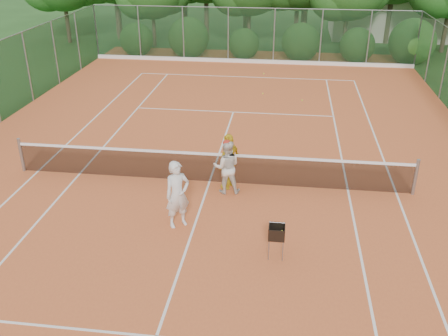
% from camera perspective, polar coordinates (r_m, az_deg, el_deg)
% --- Properties ---
extents(ground, '(120.00, 120.00, 0.00)m').
position_cam_1_polar(ground, '(15.11, -1.67, -1.67)').
color(ground, '#1F4719').
rests_on(ground, ground).
extents(clay_court, '(18.00, 36.00, 0.02)m').
position_cam_1_polar(clay_court, '(15.10, -1.67, -1.63)').
color(clay_court, '#D16230').
rests_on(clay_court, ground).
extents(club_building, '(8.00, 5.00, 3.00)m').
position_cam_1_polar(club_building, '(38.24, 18.43, 16.32)').
color(club_building, beige).
rests_on(club_building, ground).
extents(tennis_net, '(11.97, 0.10, 1.10)m').
position_cam_1_polar(tennis_net, '(14.87, -1.70, 0.15)').
color(tennis_net, gray).
rests_on(tennis_net, clay_court).
extents(player_white, '(0.78, 0.73, 1.79)m').
position_cam_1_polar(player_white, '(12.59, -5.33, -3.04)').
color(player_white, silver).
rests_on(player_white, clay_court).
extents(player_center_grp, '(0.85, 0.70, 1.63)m').
position_cam_1_polar(player_center_grp, '(14.18, 0.31, 0.15)').
color(player_center_grp, silver).
rests_on(player_center_grp, clay_court).
extents(player_yellow, '(0.78, 1.07, 1.69)m').
position_cam_1_polar(player_yellow, '(14.43, 0.59, 0.80)').
color(player_yellow, yellow).
rests_on(player_yellow, clay_court).
extents(ball_hopper, '(0.36, 0.36, 0.83)m').
position_cam_1_polar(ball_hopper, '(11.55, 6.04, -7.36)').
color(ball_hopper, gray).
rests_on(ball_hopper, clay_court).
extents(stray_ball_a, '(0.07, 0.07, 0.07)m').
position_cam_1_polar(stray_ball_a, '(23.33, 4.46, 8.48)').
color(stray_ball_a, yellow).
rests_on(stray_ball_a, clay_court).
extents(stray_ball_b, '(0.07, 0.07, 0.07)m').
position_cam_1_polar(stray_ball_b, '(26.71, 4.58, 10.71)').
color(stray_ball_b, '#CBE735').
rests_on(stray_ball_b, clay_court).
extents(stray_ball_c, '(0.07, 0.07, 0.07)m').
position_cam_1_polar(stray_ball_c, '(22.60, 8.91, 7.66)').
color(stray_ball_c, '#B6D130').
rests_on(stray_ball_c, clay_court).
extents(court_markings, '(11.03, 23.83, 0.01)m').
position_cam_1_polar(court_markings, '(15.09, -1.67, -1.59)').
color(court_markings, white).
rests_on(court_markings, clay_court).
extents(fence_back, '(18.07, 0.07, 3.00)m').
position_cam_1_polar(fence_back, '(28.83, 3.10, 14.86)').
color(fence_back, '#19381E').
rests_on(fence_back, clay_court).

